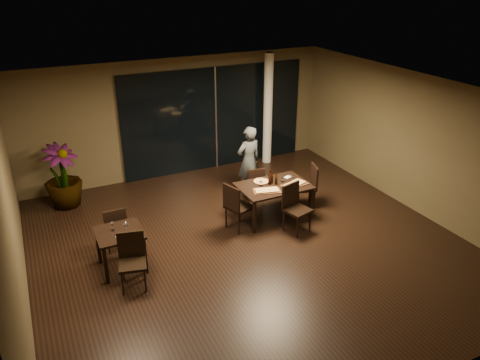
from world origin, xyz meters
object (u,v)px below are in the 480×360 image
object	(u,v)px
chair_main_far	(255,183)
chair_main_near	(294,205)
main_table	(274,188)
bottle_b	(276,179)
chair_main_right	(309,184)
chair_side_far	(115,226)
diner	(249,161)
side_table	(120,238)
chair_main_left	(236,205)
chair_side_near	(132,257)
bottle_a	(270,177)
potted_plant	(62,176)
bottle_c	(272,177)

from	to	relation	value
chair_main_far	chair_main_near	distance (m)	1.49
main_table	bottle_b	world-z (taller)	bottle_b
chair_main_right	bottle_b	size ratio (longest dim) A/B	3.69
main_table	chair_side_far	xyz separation A→B (m)	(-3.36, 0.14, -0.17)
main_table	chair_main_right	size ratio (longest dim) A/B	1.53
diner	main_table	bearing A→B (deg)	82.00
side_table	chair_main_right	size ratio (longest dim) A/B	0.81
chair_main_left	chair_side_near	size ratio (longest dim) A/B	1.06
diner	bottle_a	xyz separation A→B (m)	(-0.07, -1.15, 0.07)
side_table	bottle_a	bearing A→B (deg)	9.91
chair_main_far	diner	size ratio (longest dim) A/B	0.51
main_table	chair_side_near	xyz separation A→B (m)	(-3.32, -1.07, -0.13)
side_table	chair_main_far	size ratio (longest dim) A/B	0.94
main_table	bottle_b	distance (m)	0.22
chair_main_far	potted_plant	size ratio (longest dim) A/B	0.59
chair_side_far	chair_side_near	xyz separation A→B (m)	(0.03, -1.21, 0.03)
main_table	bottle_a	world-z (taller)	bottle_a
chair_main_far	diner	xyz separation A→B (m)	(0.05, 0.42, 0.37)
main_table	bottle_c	world-z (taller)	bottle_c
chair_main_near	diner	bearing A→B (deg)	77.31
chair_side_far	bottle_c	distance (m)	3.39
chair_main_left	bottle_b	distance (m)	1.09
chair_main_near	chair_side_near	distance (m)	3.46
side_table	bottle_c	xyz separation A→B (m)	(3.41, 0.62, 0.27)
chair_main_left	chair_main_near	bearing A→B (deg)	-132.72
chair_main_left	bottle_b	size ratio (longest dim) A/B	3.85
chair_main_near	chair_side_far	bearing A→B (deg)	151.40
potted_plant	chair_main_near	bearing A→B (deg)	-37.53
side_table	bottle_c	bearing A→B (deg)	10.28
chair_main_far	chair_side_near	size ratio (longest dim) A/B	0.88
chair_side_near	bottle_b	bearing A→B (deg)	31.05
bottle_b	chair_main_far	bearing A→B (deg)	96.59
side_table	chair_main_near	size ratio (longest dim) A/B	0.79
chair_main_far	chair_main_near	bearing A→B (deg)	105.99
bottle_a	bottle_c	bearing A→B (deg)	27.78
potted_plant	bottle_a	world-z (taller)	potted_plant
bottle_c	bottle_a	bearing A→B (deg)	-152.22
bottle_c	side_table	bearing A→B (deg)	-169.72
chair_main_near	chair_side_near	bearing A→B (deg)	171.22
side_table	chair_side_near	xyz separation A→B (m)	(0.08, -0.57, -0.08)
main_table	chair_side_far	distance (m)	3.37
bottle_b	bottle_c	size ratio (longest dim) A/B	0.93
bottle_c	chair_main_right	bearing A→B (deg)	-1.18
diner	bottle_a	distance (m)	1.16
chair_main_left	diner	world-z (taller)	diner
chair_main_far	bottle_a	world-z (taller)	bottle_a
chair_main_left	chair_main_right	size ratio (longest dim) A/B	1.04
side_table	chair_main_far	world-z (taller)	chair_main_far
chair_main_left	chair_main_far	bearing A→B (deg)	-61.52
chair_main_near	bottle_b	xyz separation A→B (m)	(-0.04, 0.69, 0.32)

